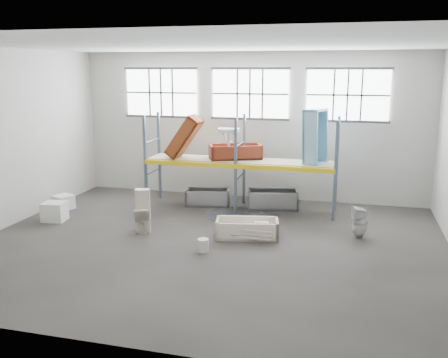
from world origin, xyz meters
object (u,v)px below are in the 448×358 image
(bathtub_beige, at_px, (247,228))
(steel_tub_right, at_px, (273,199))
(toilet_beige, at_px, (141,219))
(rust_tub_flat, at_px, (235,152))
(blue_tub_upright, at_px, (315,137))
(carton_near, at_px, (55,212))
(cistern_tall, at_px, (143,211))
(steel_tub_left, at_px, (208,197))
(bucket, at_px, (203,245))
(toilet_white, at_px, (360,222))

(bathtub_beige, xyz_separation_m, steel_tub_right, (0.20, 3.00, 0.05))
(toilet_beige, distance_m, steel_tub_right, 4.53)
(rust_tub_flat, bearing_deg, blue_tub_upright, -2.92)
(blue_tub_upright, xyz_separation_m, carton_near, (-7.36, -2.76, -2.12))
(blue_tub_upright, height_order, carton_near, blue_tub_upright)
(bathtub_beige, relative_size, cistern_tall, 1.36)
(cistern_tall, relative_size, steel_tub_left, 0.85)
(toilet_beige, bearing_deg, bucket, 128.90)
(toilet_white, distance_m, blue_tub_upright, 3.14)
(blue_tub_upright, bearing_deg, toilet_white, -54.80)
(steel_tub_right, bearing_deg, steel_tub_left, -175.86)
(toilet_beige, bearing_deg, steel_tub_left, -132.25)
(bucket, bearing_deg, steel_tub_right, 76.66)
(toilet_beige, xyz_separation_m, steel_tub_right, (3.15, 3.26, -0.06))
(bathtub_beige, xyz_separation_m, bucket, (-0.83, -1.32, -0.08))
(toilet_beige, distance_m, carton_near, 2.92)
(toilet_beige, xyz_separation_m, cistern_tall, (0.07, -0.02, 0.26))
(steel_tub_right, bearing_deg, cistern_tall, -133.19)
(bathtub_beige, bearing_deg, cistern_tall, 174.20)
(cistern_tall, bearing_deg, carton_near, 157.18)
(blue_tub_upright, xyz_separation_m, bucket, (-2.33, -4.07, -2.23))
(carton_near, bearing_deg, blue_tub_upright, 20.56)
(bathtub_beige, relative_size, bucket, 5.11)
(toilet_beige, relative_size, steel_tub_right, 0.44)
(rust_tub_flat, xyz_separation_m, bucket, (0.19, -4.20, -1.66))
(steel_tub_right, distance_m, bucket, 4.44)
(steel_tub_left, bearing_deg, rust_tub_flat, 1.95)
(bucket, bearing_deg, steel_tub_left, 105.13)
(steel_tub_right, height_order, carton_near, steel_tub_right)
(cistern_tall, relative_size, steel_tub_right, 0.76)
(cistern_tall, xyz_separation_m, steel_tub_right, (3.08, 3.28, -0.31))
(cistern_tall, bearing_deg, toilet_white, -7.74)
(rust_tub_flat, bearing_deg, toilet_beige, -121.58)
(cistern_tall, xyz_separation_m, rust_tub_flat, (1.86, 3.15, 1.21))
(toilet_beige, distance_m, bucket, 2.38)
(rust_tub_flat, bearing_deg, steel_tub_left, -178.05)
(steel_tub_right, distance_m, blue_tub_upright, 2.49)
(toilet_beige, bearing_deg, blue_tub_upright, -170.45)
(cistern_tall, bearing_deg, bathtub_beige, -12.25)
(toilet_beige, relative_size, blue_tub_upright, 0.41)
(toilet_beige, xyz_separation_m, rust_tub_flat, (1.93, 3.13, 1.47))
(toilet_white, xyz_separation_m, carton_near, (-8.77, -0.76, -0.15))
(rust_tub_flat, distance_m, bucket, 4.52)
(cistern_tall, distance_m, toilet_white, 5.89)
(toilet_white, height_order, steel_tub_right, toilet_white)
(blue_tub_upright, bearing_deg, steel_tub_left, 178.39)
(toilet_white, xyz_separation_m, steel_tub_right, (-2.72, 2.26, -0.13))
(bathtub_beige, bearing_deg, blue_tub_upright, 50.03)
(toilet_white, bearing_deg, bathtub_beige, -90.81)
(toilet_white, distance_m, bucket, 4.29)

